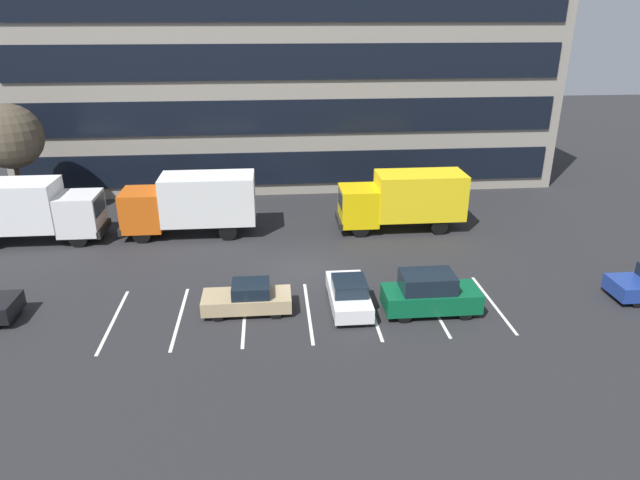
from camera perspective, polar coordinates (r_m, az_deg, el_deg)
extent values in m
plane|color=#262628|center=(28.84, -1.80, -3.00)|extent=(120.00, 120.00, 0.00)
cube|color=gray|center=(44.36, -3.37, 15.63)|extent=(38.71, 10.46, 14.40)
cube|color=black|center=(40.13, -2.94, 7.34)|extent=(37.16, 0.16, 2.30)
cube|color=black|center=(39.36, -3.04, 12.41)|extent=(37.16, 0.16, 2.30)
cube|color=black|center=(38.90, -3.15, 17.64)|extent=(37.16, 0.16, 2.30)
cube|color=black|center=(38.78, -3.27, 22.94)|extent=(37.16, 0.16, 2.30)
cube|color=silver|center=(25.85, -20.28, -7.68)|extent=(0.14, 5.40, 0.01)
cube|color=silver|center=(25.24, -14.09, -7.65)|extent=(0.14, 5.40, 0.01)
cube|color=silver|center=(24.93, -7.67, -7.53)|extent=(0.14, 5.40, 0.01)
cube|color=silver|center=(24.93, -1.18, -7.31)|extent=(0.14, 5.40, 0.01)
cube|color=silver|center=(25.25, 5.22, -7.00)|extent=(0.14, 5.40, 0.01)
cube|color=silver|center=(25.86, 11.38, -6.62)|extent=(0.14, 5.40, 0.01)
cube|color=silver|center=(26.76, 17.18, -6.19)|extent=(0.14, 5.40, 0.01)
cube|color=yellow|center=(33.42, 3.92, 3.52)|extent=(2.19, 2.39, 2.19)
cube|color=black|center=(33.14, 2.10, 4.19)|extent=(0.06, 2.01, 0.96)
cube|color=yellow|center=(34.01, 10.11, 4.53)|extent=(5.18, 2.49, 2.69)
cube|color=black|center=(33.58, 1.95, 1.95)|extent=(0.20, 2.39, 0.40)
cylinder|color=black|center=(32.84, 4.15, 1.14)|extent=(1.00, 0.30, 1.00)
cylinder|color=black|center=(34.74, 3.62, 2.36)|extent=(1.00, 0.30, 1.00)
cylinder|color=black|center=(33.90, 12.05, 1.38)|extent=(1.00, 0.30, 1.00)
cylinder|color=black|center=(35.74, 11.13, 2.55)|extent=(1.00, 0.30, 1.00)
cube|color=white|center=(34.74, -23.18, 2.53)|extent=(2.24, 2.45, 2.24)
cube|color=black|center=(34.27, -21.54, 3.32)|extent=(0.06, 2.06, 0.99)
cube|color=white|center=(35.94, -29.04, 3.07)|extent=(5.31, 2.55, 2.76)
cube|color=black|center=(34.70, -21.11, 1.12)|extent=(0.20, 2.45, 0.41)
cylinder|color=black|center=(36.04, -22.45, 1.42)|extent=(1.02, 0.31, 1.02)
cylinder|color=black|center=(34.17, -23.40, 0.16)|extent=(1.02, 0.31, 1.02)
cylinder|color=black|center=(37.79, -29.45, 1.10)|extent=(1.02, 0.31, 1.02)
cube|color=#D85914|center=(34.09, -17.56, 2.98)|extent=(2.26, 2.47, 2.26)
cube|color=black|center=(34.21, -19.46, 3.61)|extent=(0.06, 2.07, 0.99)
cube|color=white|center=(33.29, -11.26, 4.18)|extent=(5.34, 2.57, 2.77)
cube|color=black|center=(34.68, -19.27, 1.37)|extent=(0.21, 2.47, 0.41)
cylinder|color=black|center=(33.50, -17.68, 0.56)|extent=(1.03, 0.31, 1.03)
cylinder|color=black|center=(35.43, -17.02, 1.82)|extent=(1.03, 0.31, 1.03)
cylinder|color=black|center=(32.75, -9.36, 0.86)|extent=(1.03, 0.31, 1.03)
cylinder|color=black|center=(34.73, -9.14, 2.13)|extent=(1.03, 0.31, 1.03)
cube|color=#0C5933|center=(25.06, 11.20, -5.83)|extent=(4.16, 1.76, 0.86)
cube|color=black|center=(24.64, 10.88, -4.19)|extent=(2.29, 1.55, 0.77)
cylinder|color=black|center=(26.27, 13.50, -5.59)|extent=(0.62, 0.20, 0.62)
cylinder|color=black|center=(24.99, 14.58, -7.22)|extent=(0.62, 0.20, 0.62)
cylinder|color=black|center=(25.57, 7.79, -5.94)|extent=(0.62, 0.20, 0.62)
cylinder|color=black|center=(24.26, 8.58, -7.65)|extent=(0.62, 0.20, 0.62)
cylinder|color=black|center=(28.90, 29.60, -5.43)|extent=(0.59, 0.22, 0.59)
cylinder|color=black|center=(30.03, 28.03, -4.11)|extent=(0.59, 0.22, 0.59)
cylinder|color=black|center=(28.44, -29.26, -5.76)|extent=(0.62, 0.23, 0.62)
cube|color=tan|center=(24.91, -7.45, -6.15)|extent=(3.87, 1.62, 0.63)
cube|color=black|center=(24.63, -7.06, -4.94)|extent=(1.63, 1.43, 0.54)
cylinder|color=black|center=(24.52, -10.39, -7.54)|extent=(0.54, 0.20, 0.54)
cylinder|color=black|center=(25.74, -10.14, -6.00)|extent=(0.54, 0.20, 0.54)
cylinder|color=black|center=(24.39, -4.53, -7.39)|extent=(0.54, 0.20, 0.54)
cylinder|color=black|center=(25.62, -4.58, -5.84)|extent=(0.54, 0.20, 0.54)
cube|color=white|center=(25.12, 2.92, -5.69)|extent=(1.66, 3.96, 0.64)
cube|color=black|center=(24.67, 3.01, -4.68)|extent=(1.46, 1.66, 0.55)
cylinder|color=black|center=(26.27, 0.97, -4.99)|extent=(0.20, 0.55, 0.55)
cylinder|color=black|center=(26.45, 4.08, -4.85)|extent=(0.20, 0.55, 0.55)
cylinder|color=black|center=(24.06, 1.61, -7.74)|extent=(0.20, 0.55, 0.55)
cylinder|color=black|center=(24.26, 5.01, -7.56)|extent=(0.20, 0.55, 0.55)
cylinder|color=#473323|center=(39.62, -28.14, 4.39)|extent=(0.28, 0.28, 3.82)
sphere|color=#4C4233|center=(38.86, -29.05, 9.20)|extent=(3.89, 3.89, 3.89)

